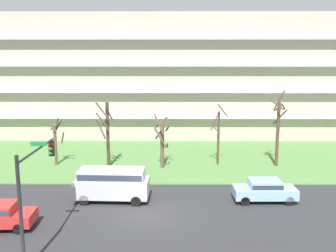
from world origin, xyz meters
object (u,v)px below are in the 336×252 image
object	(u,v)px
tree_far_left	(56,141)
tree_left	(107,132)
tree_center	(162,141)
traffic_signal_mast	(34,179)
van_silver_center_left	(112,182)
sedan_blue_near_left	(265,189)
tree_far_right	(278,129)
tree_right	(218,136)

from	to	relation	value
tree_far_left	tree_left	distance (m)	5.16
tree_center	traffic_signal_mast	bearing A→B (deg)	-112.26
tree_left	van_silver_center_left	distance (m)	8.71
sedan_blue_near_left	van_silver_center_left	distance (m)	10.90
van_silver_center_left	tree_far_right	bearing A→B (deg)	-145.47
tree_left	tree_far_left	bearing A→B (deg)	170.91
tree_far_left	tree_far_right	size ratio (longest dim) A/B	0.64
tree_right	tree_far_left	bearing A→B (deg)	-179.50
tree_left	van_silver_center_left	size ratio (longest dim) A/B	1.17
tree_right	van_silver_center_left	xyz separation A→B (m)	(-8.68, -9.24, -1.47)
tree_center	traffic_signal_mast	world-z (taller)	traffic_signal_mast
tree_left	tree_center	world-z (taller)	tree_left
tree_left	traffic_signal_mast	bearing A→B (deg)	-94.33
tree_center	van_silver_center_left	xyz separation A→B (m)	(-3.40, -8.10, -1.17)
tree_left	traffic_signal_mast	distance (m)	15.55
sedan_blue_near_left	traffic_signal_mast	xyz separation A→B (m)	(-13.74, -7.19, 3.10)
sedan_blue_near_left	van_silver_center_left	size ratio (longest dim) A/B	0.84
tree_center	sedan_blue_near_left	size ratio (longest dim) A/B	1.17
tree_far_left	tree_far_right	bearing A→B (deg)	-0.61
tree_right	traffic_signal_mast	bearing A→B (deg)	-125.09
tree_right	van_silver_center_left	size ratio (longest dim) A/B	1.13
tree_center	van_silver_center_left	distance (m)	8.86
traffic_signal_mast	van_silver_center_left	bearing A→B (deg)	68.31
tree_far_left	traffic_signal_mast	distance (m)	16.81
tree_center	tree_far_right	world-z (taller)	tree_far_right
tree_far_right	traffic_signal_mast	bearing A→B (deg)	-136.66
tree_far_left	sedan_blue_near_left	world-z (taller)	tree_far_left
tree_center	tree_right	size ratio (longest dim) A/B	0.86
van_silver_center_left	tree_right	bearing A→B (deg)	-130.77
tree_far_right	traffic_signal_mast	distance (m)	23.42
tree_right	sedan_blue_near_left	distance (m)	9.70
tree_left	traffic_signal_mast	world-z (taller)	tree_left
tree_far_right	sedan_blue_near_left	xyz separation A→B (m)	(-3.29, -8.88, -2.69)
tree_right	traffic_signal_mast	size ratio (longest dim) A/B	1.04
tree_far_left	tree_far_right	distance (m)	20.88
tree_far_right	van_silver_center_left	xyz separation A→B (m)	(-14.17, -8.88, -2.17)
tree_left	tree_right	size ratio (longest dim) A/B	1.03
sedan_blue_near_left	van_silver_center_left	bearing A→B (deg)	-0.78
tree_left	sedan_blue_near_left	size ratio (longest dim) A/B	1.40
traffic_signal_mast	sedan_blue_near_left	bearing A→B (deg)	27.61
tree_center	traffic_signal_mast	size ratio (longest dim) A/B	0.90
tree_left	sedan_blue_near_left	xyz separation A→B (m)	(12.57, -8.31, -2.52)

